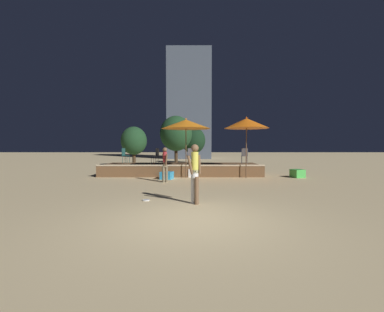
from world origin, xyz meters
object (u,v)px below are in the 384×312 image
(cube_seat_1, at_px, (193,173))
(person_0, at_px, (196,171))
(bistro_chair_2, at_px, (157,154))
(background_tree_2, at_px, (177,134))
(bistro_chair_0, at_px, (126,154))
(patio_umbrella_1, at_px, (187,124))
(cube_seat_0, at_px, (143,172))
(cube_seat_2, at_px, (299,173))
(frisbee_disc, at_px, (147,200))
(cube_seat_3, at_px, (168,175))
(background_tree_0, at_px, (194,140))
(bistro_chair_3, at_px, (245,154))
(patio_umbrella_0, at_px, (247,123))
(person_1, at_px, (166,163))
(bistro_chair_1, at_px, (191,154))
(background_tree_1, at_px, (135,141))

(cube_seat_1, height_order, person_0, person_0)
(bistro_chair_2, xyz_separation_m, background_tree_2, (0.78, 6.55, 1.53))
(bistro_chair_0, bearing_deg, background_tree_2, -7.96)
(patio_umbrella_1, xyz_separation_m, cube_seat_1, (0.35, 0.43, -2.70))
(cube_seat_0, bearing_deg, cube_seat_2, -3.88)
(cube_seat_1, xyz_separation_m, frisbee_disc, (-1.50, -6.21, -0.21))
(cube_seat_3, relative_size, background_tree_0, 0.20)
(cube_seat_3, relative_size, background_tree_2, 0.17)
(bistro_chair_0, bearing_deg, cube_seat_1, -89.58)
(bistro_chair_3, height_order, background_tree_0, background_tree_0)
(bistro_chair_0, height_order, frisbee_disc, bistro_chair_0)
(cube_seat_2, bearing_deg, patio_umbrella_0, -175.12)
(cube_seat_1, xyz_separation_m, cube_seat_3, (-1.36, -0.90, -0.04))
(cube_seat_3, bearing_deg, background_tree_2, 90.13)
(person_1, height_order, bistro_chair_1, person_1)
(bistro_chair_0, bearing_deg, bistro_chair_2, -82.38)
(person_1, relative_size, background_tree_1, 0.50)
(patio_umbrella_1, bearing_deg, cube_seat_2, 2.07)
(bistro_chair_1, xyz_separation_m, background_tree_2, (-1.21, 6.03, 1.53))
(cube_seat_2, height_order, background_tree_0, background_tree_0)
(bistro_chair_1, height_order, bistro_chair_3, same)
(bistro_chair_3, bearing_deg, patio_umbrella_0, 90.18)
(bistro_chair_0, bearing_deg, person_0, -136.26)
(cube_seat_1, relative_size, frisbee_disc, 1.99)
(patio_umbrella_1, height_order, background_tree_1, background_tree_1)
(cube_seat_0, height_order, background_tree_2, background_tree_2)
(bistro_chair_1, bearing_deg, frisbee_disc, 51.52)
(patio_umbrella_0, height_order, person_1, patio_umbrella_0)
(background_tree_1, bearing_deg, bistro_chair_2, -66.41)
(cube_seat_1, height_order, person_1, person_1)
(patio_umbrella_0, height_order, bistro_chair_1, patio_umbrella_0)
(cube_seat_1, bearing_deg, cube_seat_0, 172.50)
(cube_seat_3, height_order, bistro_chair_1, bistro_chair_1)
(background_tree_0, xyz_separation_m, background_tree_1, (-4.99, -4.09, -0.11))
(person_0, height_order, background_tree_0, background_tree_0)
(cube_seat_0, height_order, cube_seat_3, cube_seat_0)
(cube_seat_3, relative_size, bistro_chair_2, 0.81)
(bistro_chair_2, xyz_separation_m, frisbee_disc, (0.66, -7.04, -1.23))
(patio_umbrella_0, xyz_separation_m, frisbee_disc, (-4.44, -5.75, -2.96))
(cube_seat_3, distance_m, frisbee_disc, 5.32)
(background_tree_2, bearing_deg, background_tree_0, 68.62)
(bistro_chair_1, xyz_separation_m, background_tree_1, (-4.72, 5.72, 0.91))
(person_0, relative_size, background_tree_0, 0.50)
(patio_umbrella_0, height_order, background_tree_0, background_tree_0)
(patio_umbrella_0, relative_size, background_tree_1, 0.99)
(bistro_chair_1, bearing_deg, bistro_chair_3, 138.34)
(bistro_chair_0, xyz_separation_m, background_tree_1, (-0.78, 5.97, 0.91))
(cube_seat_0, height_order, bistro_chair_2, bistro_chair_2)
(person_1, bearing_deg, patio_umbrella_0, -8.70)
(cube_seat_2, height_order, bistro_chair_0, bistro_chair_0)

